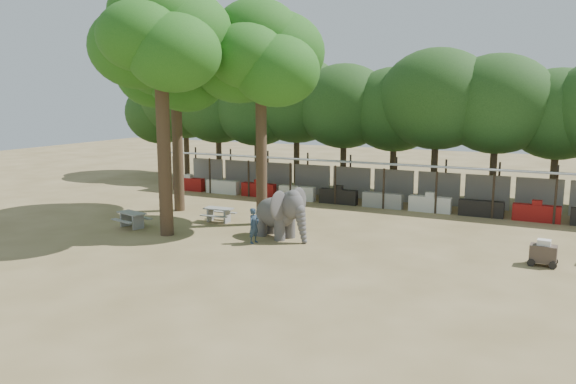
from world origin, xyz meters
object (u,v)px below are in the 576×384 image
at_px(elephant, 281,213).
at_px(yard_tree_center, 160,38).
at_px(handler, 254,226).
at_px(picnic_table_near, 132,218).
at_px(yard_tree_back, 260,56).
at_px(cart_front, 543,253).
at_px(yard_tree_left, 175,67).
at_px(picnic_table_far, 219,213).

bearing_deg(elephant, yard_tree_center, -144.91).
height_order(handler, picnic_table_near, handler).
relative_size(elephant, picnic_table_near, 1.72).
xyz_separation_m(yard_tree_center, handler, (4.62, 0.35, -8.41)).
bearing_deg(elephant, yard_tree_back, 152.75).
xyz_separation_m(yard_tree_center, cart_front, (16.53, 2.31, -8.69)).
bearing_deg(handler, elephant, -16.65).
xyz_separation_m(yard_tree_center, yard_tree_back, (3.00, 4.00, -0.67)).
distance_m(yard_tree_left, cart_front, 21.15).
height_order(yard_tree_left, handler, yard_tree_left).
distance_m(yard_tree_left, picnic_table_far, 8.79).
xyz_separation_m(elephant, picnic_table_far, (-4.48, 1.56, -0.70)).
bearing_deg(yard_tree_center, elephant, 17.44).
height_order(elephant, picnic_table_near, elephant).
relative_size(handler, picnic_table_far, 1.00).
xyz_separation_m(yard_tree_back, handler, (1.62, -3.65, -7.74)).
distance_m(yard_tree_left, yard_tree_center, 5.92).
relative_size(yard_tree_center, picnic_table_near, 6.44).
bearing_deg(yard_tree_left, picnic_table_far, -24.59).
relative_size(elephant, picnic_table_far, 2.01).
height_order(handler, picnic_table_far, handler).
bearing_deg(yard_tree_left, picnic_table_near, -82.76).
distance_m(yard_tree_back, picnic_table_near, 10.38).
distance_m(elephant, picnic_table_far, 4.80).
bearing_deg(handler, yard_tree_back, 35.44).
bearing_deg(picnic_table_far, yard_tree_left, 151.56).
height_order(yard_tree_left, cart_front, yard_tree_left).
relative_size(yard_tree_center, cart_front, 10.83).
distance_m(yard_tree_center, elephant, 9.77).
distance_m(yard_tree_center, cart_front, 18.81).
relative_size(yard_tree_left, picnic_table_far, 6.89).
relative_size(handler, cart_front, 1.44).
distance_m(yard_tree_center, picnic_table_far, 9.33).
bearing_deg(yard_tree_back, cart_front, -7.11).
distance_m(elephant, cart_front, 11.23).
height_order(yard_tree_center, cart_front, yard_tree_center).
xyz_separation_m(yard_tree_left, yard_tree_center, (3.00, -5.00, 1.01)).
xyz_separation_m(yard_tree_back, cart_front, (13.53, -1.69, -8.02)).
distance_m(picnic_table_near, cart_front, 19.04).
relative_size(yard_tree_left, handler, 6.87).
relative_size(yard_tree_back, elephant, 3.53).
height_order(elephant, picnic_table_far, elephant).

